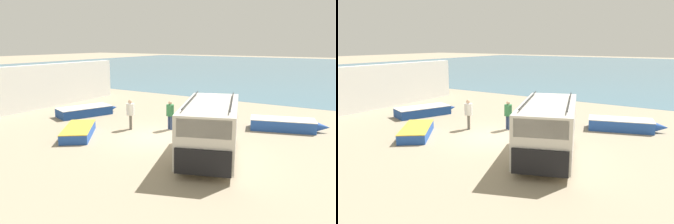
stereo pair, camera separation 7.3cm
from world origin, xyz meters
TOP-DOWN VIEW (x-y plane):
  - ground_plane at (0.00, 0.00)m, footprint 200.00×200.00m
  - sea_water at (0.00, 52.00)m, footprint 120.00×80.00m
  - harbor_wall at (-11.05, 1.00)m, footprint 0.50×15.47m
  - parked_van at (3.71, -1.18)m, footprint 3.76×5.69m
  - fishing_rowboat_0 at (0.63, 4.10)m, footprint 1.56×3.80m
  - fishing_rowboat_1 at (-6.55, 1.75)m, footprint 2.57×4.19m
  - fishing_rowboat_2 at (5.31, 4.94)m, footprint 4.17×2.26m
  - fishing_rowboat_3 at (-3.34, -1.83)m, footprint 3.05×3.58m
  - fisherman_0 at (-1.89, 0.57)m, footprint 0.43×0.43m
  - fisherman_1 at (-0.03, 1.67)m, footprint 0.42×0.42m

SIDE VIEW (x-z plane):
  - ground_plane at x=0.00m, z-range 0.00..0.00m
  - sea_water at x=0.00m, z-range 0.00..0.01m
  - fishing_rowboat_3 at x=-3.34m, z-range 0.00..0.49m
  - fishing_rowboat_1 at x=-6.55m, z-range 0.00..0.59m
  - fishing_rowboat_0 at x=0.63m, z-range 0.00..0.61m
  - fishing_rowboat_2 at x=5.31m, z-range 0.00..0.62m
  - fisherman_1 at x=-0.03m, z-range 0.16..1.76m
  - fisherman_0 at x=-1.89m, z-range 0.16..1.82m
  - parked_van at x=3.71m, z-range 0.05..2.48m
  - harbor_wall at x=-11.05m, z-range 0.00..3.13m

